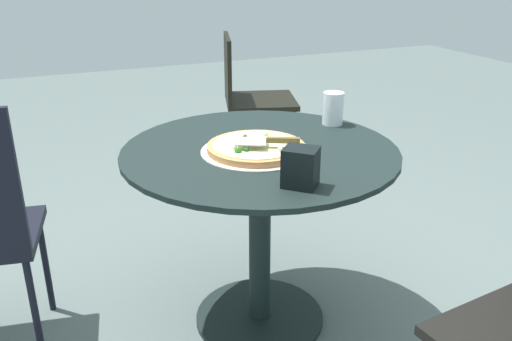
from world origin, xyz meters
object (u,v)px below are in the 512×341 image
(pizza_on_tray, at_px, (256,148))
(napkin_dispenser, at_px, (301,167))
(patio_chair_far, at_px, (248,92))
(pizza_server, at_px, (268,141))
(drinking_cup, at_px, (333,108))
(patio_table, at_px, (260,198))

(pizza_on_tray, xyz_separation_m, napkin_dispenser, (0.31, 0.00, 0.04))
(pizza_on_tray, relative_size, patio_chair_far, 0.43)
(patio_chair_far, bearing_deg, pizza_on_tray, -21.58)
(pizza_server, relative_size, patio_chair_far, 0.24)
(drinking_cup, xyz_separation_m, patio_chair_far, (-1.32, 0.19, -0.26))
(pizza_server, distance_m, drinking_cup, 0.43)
(patio_table, relative_size, napkin_dispenser, 8.26)
(patio_table, relative_size, patio_chair_far, 1.10)
(pizza_server, bearing_deg, napkin_dispenser, -3.90)
(pizza_on_tray, distance_m, drinking_cup, 0.43)
(drinking_cup, distance_m, napkin_dispenser, 0.62)
(patio_chair_far, bearing_deg, pizza_server, -20.26)
(patio_table, distance_m, pizza_on_tray, 0.20)
(pizza_on_tray, height_order, napkin_dispenser, napkin_dispenser)
(pizza_server, bearing_deg, drinking_cup, 120.12)
(patio_table, height_order, pizza_on_tray, pizza_on_tray)
(patio_chair_far, bearing_deg, napkin_dispenser, -18.00)
(pizza_on_tray, xyz_separation_m, pizza_server, (0.05, 0.02, 0.04))
(patio_table, height_order, pizza_server, pizza_server)
(patio_table, xyz_separation_m, drinking_cup, (-0.15, 0.37, 0.25))
(patio_table, xyz_separation_m, patio_chair_far, (-1.46, 0.56, -0.00))
(drinking_cup, height_order, napkin_dispenser, drinking_cup)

